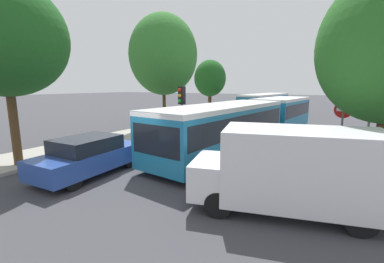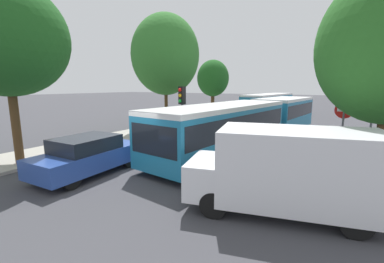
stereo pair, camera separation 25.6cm
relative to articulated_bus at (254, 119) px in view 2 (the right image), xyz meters
name	(u,v)px [view 2 (the right image)]	position (x,y,z in m)	size (l,w,h in m)	color
ground_plane	(139,175)	(-1.87, -8.11, -1.46)	(200.00, 200.00, 0.00)	#3D3D42
kerb_strip_left	(184,123)	(-7.88, 4.05, -1.39)	(3.20, 34.33, 0.14)	#9E998E
articulated_bus	(254,119)	(0.00, 0.00, 0.00)	(4.28, 17.17, 2.52)	teal
city_bus_rear	(269,103)	(-3.62, 16.22, -0.03)	(3.19, 11.59, 2.47)	teal
queued_car_blue	(88,155)	(-3.65, -9.01, -0.69)	(2.05, 4.41, 1.50)	#284799
queued_car_red	(173,135)	(-3.61, -3.47, -0.78)	(1.84, 3.95, 1.35)	#B21E19
queued_car_tan	(217,122)	(-3.56, 2.15, -0.71)	(2.01, 4.32, 1.47)	tan
white_van	(289,169)	(3.66, -8.17, -0.22)	(5.34, 3.21, 2.31)	silver
traffic_light	(182,104)	(-2.46, -4.21, 1.04)	(0.37, 0.39, 3.40)	#56595E
no_entry_sign	(343,124)	(4.69, -3.07, 0.42)	(0.70, 0.08, 2.82)	#56595E
direction_sign_post	(373,105)	(5.79, -0.58, 1.10)	(0.32, 1.39, 3.60)	#56595E
tree_left_near	(7,42)	(-6.96, -9.95, 3.71)	(4.79, 4.79, 7.59)	#51381E
tree_left_mid	(165,55)	(-7.22, 0.66, 4.24)	(5.06, 5.06, 8.67)	#51381E
tree_left_far	(214,79)	(-7.57, 9.27, 2.64)	(3.31, 3.31, 6.10)	#51381E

